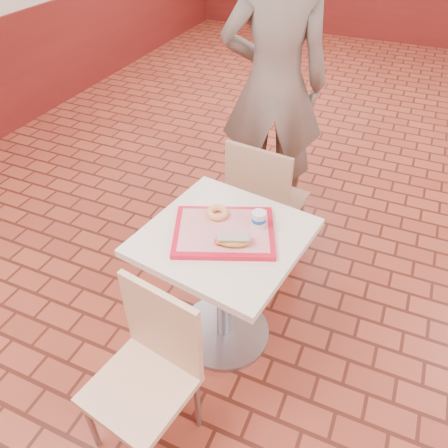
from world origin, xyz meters
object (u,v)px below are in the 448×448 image
at_px(main_table, 224,271).
at_px(chair_main_front, 149,367).
at_px(serving_tray, 224,232).
at_px(ring_donut, 217,213).
at_px(customer, 274,86).
at_px(chair_main_back, 264,198).
at_px(long_john_donut, 233,240).
at_px(paper_cup, 259,220).

relative_size(main_table, chair_main_front, 0.89).
xyz_separation_m(serving_tray, ring_donut, (-0.07, 0.08, 0.03)).
relative_size(chair_main_front, customer, 0.44).
xyz_separation_m(chair_main_front, customer, (-0.12, 1.84, 0.49)).
height_order(main_table, ring_donut, ring_donut).
relative_size(main_table, chair_main_back, 0.85).
bearing_deg(customer, serving_tray, 79.47).
bearing_deg(long_john_donut, main_table, 134.49).
bearing_deg(long_john_donut, serving_tray, 134.49).
relative_size(chair_main_front, ring_donut, 7.70).
xyz_separation_m(serving_tray, paper_cup, (0.14, 0.08, 0.06)).
relative_size(main_table, serving_tray, 1.63).
distance_m(ring_donut, long_john_donut, 0.21).
height_order(chair_main_back, paper_cup, chair_main_back).
distance_m(chair_main_back, serving_tray, 0.73).
bearing_deg(customer, paper_cup, 86.47).
relative_size(chair_main_back, paper_cup, 10.51).
relative_size(chair_main_back, ring_donut, 8.11).
distance_m(customer, long_john_donut, 1.36).
relative_size(chair_main_back, long_john_donut, 5.17).
relative_size(serving_tray, long_john_donut, 2.70).
height_order(chair_main_back, long_john_donut, chair_main_back).
bearing_deg(ring_donut, paper_cup, 0.11).
distance_m(chair_main_front, paper_cup, 0.79).
bearing_deg(serving_tray, chair_main_front, -97.15).
height_order(chair_main_back, ring_donut, chair_main_back).
xyz_separation_m(chair_main_front, paper_cup, (0.21, 0.67, 0.35)).
height_order(chair_main_front, chair_main_back, chair_main_back).
bearing_deg(chair_main_back, long_john_donut, 104.56).
bearing_deg(ring_donut, chair_main_front, -90.37).
relative_size(main_table, paper_cup, 8.92).
distance_m(chair_main_front, serving_tray, 0.67).
height_order(chair_main_front, ring_donut, chair_main_front).
xyz_separation_m(long_john_donut, paper_cup, (0.06, 0.16, 0.02)).
bearing_deg(main_table, paper_cup, 30.56).
distance_m(main_table, customer, 1.34).
relative_size(customer, long_john_donut, 11.29).
xyz_separation_m(chair_main_back, customer, (-0.16, 0.57, 0.47)).
distance_m(chair_main_back, customer, 0.75).
bearing_deg(paper_cup, main_table, -149.44).
relative_size(main_table, customer, 0.39).
bearing_deg(serving_tray, customer, 98.98).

